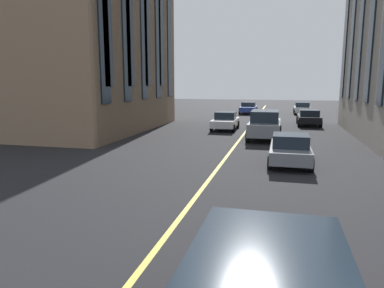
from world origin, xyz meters
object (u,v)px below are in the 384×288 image
(car_grey_parked_a, at_px, (290,149))
(car_blue_mid, at_px, (248,108))
(car_black_trailing, at_px, (309,117))
(car_white_parked_b, at_px, (225,121))
(car_silver_far, at_px, (302,108))
(car_grey_oncoming, at_px, (265,124))

(car_grey_parked_a, bearing_deg, car_blue_mid, 9.24)
(car_black_trailing, relative_size, car_white_parked_b, 1.13)
(car_silver_far, bearing_deg, car_black_trailing, 180.00)
(car_silver_far, relative_size, car_grey_parked_a, 1.00)
(car_silver_far, distance_m, car_grey_parked_a, 27.49)
(car_blue_mid, bearing_deg, car_grey_parked_a, -170.76)
(car_grey_parked_a, xyz_separation_m, car_white_parked_b, (11.29, 4.73, 0.00))
(car_blue_mid, xyz_separation_m, car_white_parked_b, (-15.38, 0.39, -0.00))
(car_blue_mid, height_order, car_black_trailing, same)
(car_silver_far, xyz_separation_m, car_black_trailing, (-11.51, 0.00, 0.00))
(car_black_trailing, bearing_deg, car_blue_mid, 29.96)
(car_white_parked_b, height_order, car_grey_oncoming, car_grey_oncoming)
(car_silver_far, xyz_separation_m, car_white_parked_b, (-16.13, 6.59, 0.00))
(car_silver_far, relative_size, car_blue_mid, 0.89)
(car_silver_far, height_order, car_grey_oncoming, car_grey_oncoming)
(car_grey_parked_a, relative_size, car_grey_oncoming, 0.83)
(car_blue_mid, xyz_separation_m, car_grey_parked_a, (-26.67, -4.34, -0.00))
(car_silver_far, distance_m, car_white_parked_b, 17.43)
(car_grey_oncoming, bearing_deg, car_black_trailing, -20.98)
(car_black_trailing, distance_m, car_white_parked_b, 8.05)
(car_blue_mid, bearing_deg, car_white_parked_b, 178.55)
(car_blue_mid, bearing_deg, car_silver_far, -83.08)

